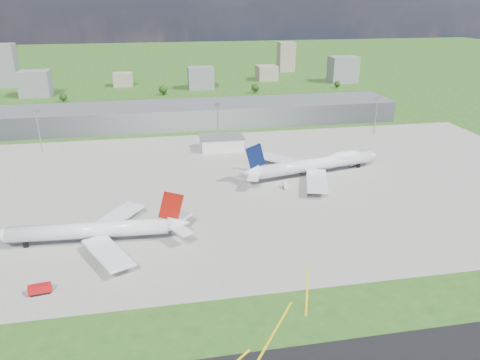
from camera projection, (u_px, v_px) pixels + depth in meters
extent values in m
plane|color=#274F18|center=(198.00, 129.00, 338.21)|extent=(1400.00, 1400.00, 0.00)
cube|color=gray|center=(239.00, 184.00, 239.35)|extent=(360.00, 190.00, 0.08)
cube|color=slate|center=(195.00, 114.00, 349.18)|extent=(300.00, 42.00, 15.00)
cube|color=silver|center=(222.00, 143.00, 292.76)|extent=(26.00, 16.00, 8.00)
cylinder|color=gray|center=(39.00, 132.00, 284.37)|extent=(0.70, 0.70, 25.00)
cube|color=gray|center=(36.00, 112.00, 279.68)|extent=(3.50, 2.00, 1.20)
cylinder|color=gray|center=(218.00, 124.00, 303.36)|extent=(0.70, 0.70, 25.00)
cube|color=gray|center=(218.00, 104.00, 298.67)|extent=(3.50, 2.00, 1.20)
cylinder|color=gray|center=(376.00, 116.00, 322.35)|extent=(0.70, 0.70, 25.00)
cube|color=gray|center=(378.00, 98.00, 317.66)|extent=(3.50, 2.00, 1.20)
cylinder|color=white|center=(89.00, 230.00, 179.95)|extent=(60.86, 9.86, 6.27)
cone|color=white|center=(179.00, 223.00, 183.71)|extent=(8.72, 6.75, 6.27)
cube|color=maroon|center=(84.00, 235.00, 180.41)|extent=(49.76, 5.52, 1.36)
cube|color=white|center=(108.00, 253.00, 167.93)|extent=(20.57, 28.50, 0.94)
cube|color=white|center=(117.00, 217.00, 195.43)|extent=(22.81, 27.85, 0.94)
cube|color=#920F07|center=(171.00, 206.00, 180.64)|extent=(10.42, 1.14, 12.62)
cylinder|color=#38383D|center=(103.00, 252.00, 171.98)|extent=(5.93, 3.68, 3.34)
cylinder|color=#38383D|center=(110.00, 225.00, 192.23)|extent=(5.93, 3.68, 3.34)
cube|color=black|center=(105.00, 245.00, 177.97)|extent=(1.74, 1.35, 2.61)
cube|color=black|center=(108.00, 234.00, 186.65)|extent=(1.74, 1.35, 2.61)
cube|color=black|center=(26.00, 244.00, 178.74)|extent=(1.74, 1.35, 2.61)
cylinder|color=white|center=(316.00, 164.00, 249.98)|extent=(68.60, 21.40, 6.87)
cone|color=white|center=(373.00, 155.00, 263.50)|extent=(6.88, 7.90, 6.87)
cone|color=white|center=(250.00, 172.00, 235.53)|extent=(10.13, 8.61, 6.87)
cube|color=navy|center=(320.00, 167.00, 251.57)|extent=(55.65, 14.80, 1.44)
ellipsoid|color=white|center=(345.00, 156.00, 255.73)|extent=(22.95, 11.41, 6.18)
cube|color=white|center=(285.00, 160.00, 261.50)|extent=(28.20, 29.57, 1.00)
cube|color=white|center=(317.00, 181.00, 232.68)|extent=(18.88, 32.49, 1.00)
cube|color=#071239|center=(255.00, 156.00, 233.58)|extent=(10.90, 2.90, 13.39)
cylinder|color=#38383D|center=(297.00, 167.00, 257.93)|extent=(6.71, 4.77, 3.55)
cylinder|color=#38383D|center=(278.00, 162.00, 265.09)|extent=(6.71, 4.77, 3.55)
cylinder|color=#38383D|center=(317.00, 179.00, 240.84)|extent=(6.71, 4.77, 3.55)
cylinder|color=#38383D|center=(317.00, 188.00, 229.02)|extent=(6.71, 4.77, 3.55)
cube|color=black|center=(300.00, 171.00, 253.56)|extent=(2.02, 1.68, 2.77)
cube|color=black|center=(310.00, 177.00, 245.01)|extent=(2.02, 1.68, 2.77)
cube|color=black|center=(358.00, 165.00, 261.79)|extent=(2.02, 1.68, 2.77)
cube|color=#B50C11|center=(40.00, 289.00, 150.60)|extent=(7.40, 3.64, 2.84)
cube|color=black|center=(40.00, 293.00, 151.12)|extent=(6.36, 3.62, 0.70)
cube|color=#BA950A|center=(155.00, 228.00, 191.56)|extent=(4.21, 2.77, 1.57)
cube|color=black|center=(155.00, 230.00, 191.85)|extent=(3.64, 2.80, 0.70)
cube|color=silver|center=(286.00, 186.00, 233.38)|extent=(2.27, 4.95, 2.16)
cube|color=black|center=(285.00, 188.00, 233.78)|extent=(2.36, 4.22, 0.70)
cube|color=silver|center=(352.00, 164.00, 264.02)|extent=(5.17, 4.12, 2.08)
cube|color=black|center=(352.00, 166.00, 264.40)|extent=(4.60, 3.89, 0.70)
cube|color=slate|center=(35.00, 83.00, 446.80)|extent=(28.00, 22.00, 24.00)
cube|color=gray|center=(123.00, 79.00, 499.02)|extent=(20.00, 18.00, 14.00)
cube|color=slate|center=(201.00, 78.00, 483.93)|extent=(26.00, 20.00, 22.00)
cube|color=gray|center=(267.00, 73.00, 535.41)|extent=(22.00, 24.00, 16.00)
cube|color=slate|center=(343.00, 69.00, 519.60)|extent=(30.00, 22.00, 28.00)
cube|color=slate|center=(6.00, 65.00, 491.09)|extent=(22.00, 20.00, 44.00)
cube|color=gray|center=(286.00, 57.00, 593.52)|extent=(20.00, 18.00, 36.00)
cylinder|color=#382314|center=(64.00, 101.00, 423.82)|extent=(0.70, 0.70, 3.00)
sphere|color=black|center=(63.00, 97.00, 422.59)|extent=(6.75, 6.75, 6.75)
cylinder|color=#382314|center=(163.00, 94.00, 452.96)|extent=(0.70, 0.70, 3.60)
sphere|color=black|center=(163.00, 89.00, 451.48)|extent=(8.10, 8.10, 8.10)
cylinder|color=#382314|center=(255.00, 91.00, 463.97)|extent=(0.70, 0.70, 3.40)
sphere|color=black|center=(255.00, 88.00, 462.57)|extent=(7.65, 7.65, 7.65)
cylinder|color=#382314|center=(337.00, 87.00, 488.76)|extent=(0.70, 0.70, 2.80)
sphere|color=black|center=(337.00, 84.00, 487.60)|extent=(6.30, 6.30, 6.30)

